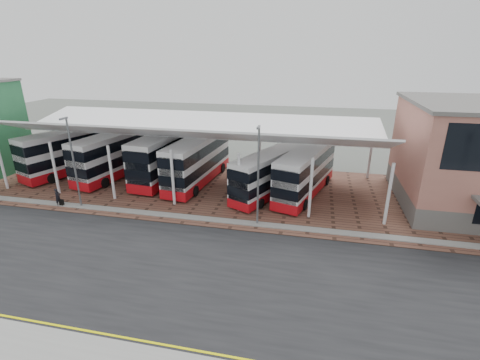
{
  "coord_description": "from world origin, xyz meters",
  "views": [
    {
      "loc": [
        5.94,
        -18.37,
        13.21
      ],
      "look_at": [
        0.37,
        7.24,
        3.37
      ],
      "focal_mm": 26.0,
      "sensor_mm": 36.0,
      "label": 1
    }
  ],
  "objects_px": {
    "bus_0": "(74,151)",
    "bus_2": "(167,155)",
    "bus_5": "(306,172)",
    "pedestrian": "(58,197)",
    "bus_3": "(198,160)",
    "bus_1": "(117,154)",
    "bus_4": "(270,174)"
  },
  "relations": [
    {
      "from": "bus_3",
      "to": "bus_1",
      "type": "bearing_deg",
      "value": -175.79
    },
    {
      "from": "bus_5",
      "to": "bus_4",
      "type": "bearing_deg",
      "value": -150.44
    },
    {
      "from": "bus_2",
      "to": "bus_4",
      "type": "relative_size",
      "value": 1.2
    },
    {
      "from": "bus_0",
      "to": "bus_2",
      "type": "xyz_separation_m",
      "value": [
        11.07,
        0.62,
        0.06
      ]
    },
    {
      "from": "bus_2",
      "to": "pedestrian",
      "type": "distance_m",
      "value": 11.52
    },
    {
      "from": "bus_1",
      "to": "bus_2",
      "type": "height_order",
      "value": "bus_2"
    },
    {
      "from": "bus_0",
      "to": "bus_5",
      "type": "relative_size",
      "value": 1.08
    },
    {
      "from": "bus_2",
      "to": "bus_4",
      "type": "distance_m",
      "value": 11.84
    },
    {
      "from": "bus_1",
      "to": "bus_2",
      "type": "bearing_deg",
      "value": 17.1
    },
    {
      "from": "bus_3",
      "to": "pedestrian",
      "type": "height_order",
      "value": "bus_3"
    },
    {
      "from": "bus_2",
      "to": "bus_3",
      "type": "distance_m",
      "value": 3.88
    },
    {
      "from": "bus_1",
      "to": "bus_5",
      "type": "height_order",
      "value": "bus_1"
    },
    {
      "from": "bus_0",
      "to": "bus_4",
      "type": "relative_size",
      "value": 1.18
    },
    {
      "from": "bus_0",
      "to": "bus_2",
      "type": "relative_size",
      "value": 0.98
    },
    {
      "from": "bus_4",
      "to": "pedestrian",
      "type": "xyz_separation_m",
      "value": [
        -18.12,
        -6.69,
        -1.26
      ]
    },
    {
      "from": "bus_3",
      "to": "bus_2",
      "type": "bearing_deg",
      "value": 172.31
    },
    {
      "from": "bus_0",
      "to": "bus_3",
      "type": "bearing_deg",
      "value": 19.01
    },
    {
      "from": "bus_5",
      "to": "pedestrian",
      "type": "xyz_separation_m",
      "value": [
        -21.46,
        -7.44,
        -1.41
      ]
    },
    {
      "from": "bus_0",
      "to": "bus_3",
      "type": "distance_m",
      "value": 14.84
    },
    {
      "from": "bus_0",
      "to": "bus_4",
      "type": "xyz_separation_m",
      "value": [
        22.61,
        -2.01,
        -0.33
      ]
    },
    {
      "from": "bus_3",
      "to": "bus_4",
      "type": "relative_size",
      "value": 1.15
    },
    {
      "from": "bus_2",
      "to": "bus_3",
      "type": "xyz_separation_m",
      "value": [
        3.77,
        -0.9,
        -0.11
      ]
    },
    {
      "from": "bus_4",
      "to": "bus_5",
      "type": "relative_size",
      "value": 0.92
    },
    {
      "from": "bus_0",
      "to": "bus_1",
      "type": "distance_m",
      "value": 5.44
    },
    {
      "from": "bus_1",
      "to": "bus_4",
      "type": "xyz_separation_m",
      "value": [
        17.17,
        -1.98,
        -0.29
      ]
    },
    {
      "from": "bus_1",
      "to": "bus_3",
      "type": "height_order",
      "value": "bus_1"
    },
    {
      "from": "pedestrian",
      "to": "bus_4",
      "type": "bearing_deg",
      "value": -70.05
    },
    {
      "from": "bus_1",
      "to": "bus_3",
      "type": "xyz_separation_m",
      "value": [
        9.39,
        -0.25,
        -0.01
      ]
    },
    {
      "from": "bus_0",
      "to": "bus_2",
      "type": "bearing_deg",
      "value": 23.29
    },
    {
      "from": "bus_1",
      "to": "bus_3",
      "type": "bearing_deg",
      "value": 8.98
    },
    {
      "from": "bus_1",
      "to": "bus_2",
      "type": "xyz_separation_m",
      "value": [
        5.62,
        0.65,
        0.1
      ]
    },
    {
      "from": "bus_4",
      "to": "bus_0",
      "type": "bearing_deg",
      "value": -160.4
    }
  ]
}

